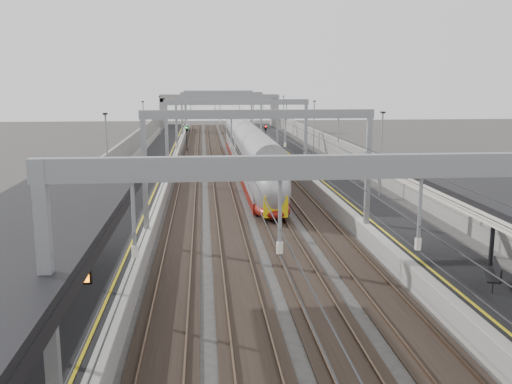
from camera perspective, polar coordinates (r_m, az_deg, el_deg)
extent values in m
cube|color=black|center=(55.33, -10.39, 1.80)|extent=(4.00, 120.00, 1.00)
cube|color=black|center=(56.21, 6.09, 2.06)|extent=(4.00, 120.00, 1.00)
cube|color=black|center=(55.20, -6.75, 1.40)|extent=(2.40, 140.00, 0.08)
cube|color=brown|center=(55.21, -7.50, 1.48)|extent=(0.07, 140.00, 0.14)
cube|color=brown|center=(55.17, -6.00, 1.51)|extent=(0.07, 140.00, 0.14)
cube|color=black|center=(55.20, -3.63, 1.46)|extent=(2.40, 140.00, 0.08)
cube|color=brown|center=(55.17, -4.38, 1.54)|extent=(0.07, 140.00, 0.14)
cube|color=brown|center=(55.21, -2.89, 1.56)|extent=(0.07, 140.00, 0.14)
cube|color=black|center=(55.37, -0.53, 1.51)|extent=(2.40, 140.00, 0.08)
cube|color=brown|center=(55.30, -1.27, 1.59)|extent=(0.07, 140.00, 0.14)
cube|color=brown|center=(55.42, 0.21, 1.61)|extent=(0.07, 140.00, 0.14)
cube|color=black|center=(55.70, 2.55, 1.55)|extent=(2.40, 140.00, 0.08)
cube|color=brown|center=(55.59, 1.81, 1.63)|extent=(0.07, 140.00, 0.14)
cube|color=brown|center=(55.79, 3.28, 1.65)|extent=(0.07, 140.00, 0.14)
cube|color=gray|center=(12.80, -19.95, -11.63)|extent=(0.28, 0.28, 6.60)
cube|color=gray|center=(11.97, 9.59, 2.51)|extent=(13.00, 0.25, 0.50)
cube|color=gray|center=(31.96, -11.08, 2.11)|extent=(0.28, 0.28, 6.60)
cube|color=gray|center=(33.15, 11.15, 2.42)|extent=(0.28, 0.28, 6.60)
cube|color=gray|center=(31.64, 0.24, 7.78)|extent=(13.00, 0.25, 0.50)
cube|color=gray|center=(51.76, -8.93, 5.47)|extent=(0.28, 0.28, 6.60)
cube|color=gray|center=(52.50, 4.99, 5.64)|extent=(0.28, 0.28, 6.60)
cube|color=gray|center=(51.56, -1.94, 8.98)|extent=(13.00, 0.25, 0.50)
cube|color=gray|center=(71.67, -7.96, 6.97)|extent=(0.28, 0.28, 6.60)
cube|color=gray|center=(72.21, 2.15, 7.10)|extent=(0.28, 0.28, 6.60)
cube|color=gray|center=(71.53, -2.91, 9.50)|extent=(13.00, 0.25, 0.50)
cube|color=gray|center=(91.62, -7.42, 7.81)|extent=(0.28, 0.28, 6.60)
cube|color=gray|center=(92.04, 0.52, 7.92)|extent=(0.28, 0.28, 6.60)
cube|color=gray|center=(91.51, -3.46, 9.79)|extent=(13.00, 0.25, 0.50)
cube|color=gray|center=(109.59, -7.09, 8.31)|extent=(0.28, 0.28, 6.60)
cube|color=gray|center=(109.94, -0.44, 8.40)|extent=(0.28, 0.28, 6.60)
cube|color=gray|center=(109.50, -3.78, 9.96)|extent=(13.00, 0.25, 0.50)
cylinder|color=#262628|center=(59.56, -6.76, 7.38)|extent=(0.03, 140.00, 0.03)
cylinder|color=#262628|center=(59.57, -3.85, 7.43)|extent=(0.03, 140.00, 0.03)
cylinder|color=#262628|center=(59.72, -0.94, 7.46)|extent=(0.03, 140.00, 0.03)
cylinder|color=#262628|center=(60.03, 1.94, 7.48)|extent=(0.03, 140.00, 0.03)
cylinder|color=black|center=(25.10, -20.52, -3.80)|extent=(0.20, 0.20, 4.00)
cube|color=black|center=(14.61, -19.22, -7.73)|extent=(1.60, 0.15, 0.55)
cube|color=#FF6D05|center=(14.54, -19.29, -7.83)|extent=(1.50, 0.02, 0.42)
cylinder|color=black|center=(27.37, 22.66, -2.77)|extent=(0.20, 0.20, 4.00)
cube|color=gray|center=(109.52, -3.78, 9.36)|extent=(22.00, 2.20, 1.40)
cube|color=gray|center=(109.85, -9.29, 7.63)|extent=(1.00, 2.20, 6.20)
cube|color=gray|center=(110.44, 1.75, 7.78)|extent=(1.00, 2.20, 6.20)
cube|color=gray|center=(55.55, -13.72, 2.85)|extent=(0.30, 120.00, 3.20)
cube|color=gray|center=(56.77, 9.29, 3.19)|extent=(0.30, 120.00, 3.20)
cube|color=maroon|center=(49.28, 0.07, 0.97)|extent=(2.53, 21.52, 0.75)
cube|color=gray|center=(49.01, 0.07, 3.02)|extent=(2.53, 21.52, 2.81)
cube|color=black|center=(41.98, 1.03, -1.21)|extent=(1.87, 2.25, 0.47)
cube|color=maroon|center=(70.88, -1.60, 4.00)|extent=(2.53, 21.52, 0.75)
cube|color=gray|center=(70.69, -1.61, 5.43)|extent=(2.53, 21.52, 2.81)
cube|color=black|center=(63.47, -1.16, 2.92)|extent=(1.87, 2.25, 0.47)
ellipsoid|color=gray|center=(38.30, 1.61, 0.37)|extent=(2.53, 4.87, 3.93)
cube|color=yellow|center=(36.51, 1.98, -1.51)|extent=(1.59, 0.12, 1.40)
cube|color=black|center=(36.65, 1.91, 0.78)|extent=(1.50, 0.55, 0.88)
cube|color=black|center=(24.91, 22.39, -7.66)|extent=(1.14, 2.01, 0.07)
cube|color=black|center=(24.87, 22.98, -7.13)|extent=(0.74, 1.86, 0.54)
cylinder|color=black|center=(24.28, 22.57, -8.80)|extent=(0.06, 0.06, 0.46)
cylinder|color=black|center=(25.71, 22.13, -7.68)|extent=(0.06, 0.06, 0.46)
cylinder|color=black|center=(76.57, -6.93, 5.14)|extent=(0.12, 0.12, 3.00)
cube|color=black|center=(76.43, -6.96, 6.33)|extent=(0.32, 0.22, 0.75)
sphere|color=#0CE526|center=(76.28, -6.96, 6.44)|extent=(0.16, 0.16, 0.16)
cylinder|color=black|center=(76.09, -0.58, 5.18)|extent=(0.12, 0.12, 3.00)
cube|color=black|center=(75.95, -0.59, 6.38)|extent=(0.32, 0.22, 0.75)
sphere|color=red|center=(75.81, -0.58, 6.49)|extent=(0.16, 0.16, 0.16)
cylinder|color=black|center=(77.60, 0.96, 5.29)|extent=(0.12, 0.12, 3.00)
cube|color=black|center=(77.46, 0.97, 6.47)|extent=(0.32, 0.22, 0.75)
sphere|color=red|center=(77.32, 0.98, 6.57)|extent=(0.16, 0.16, 0.16)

